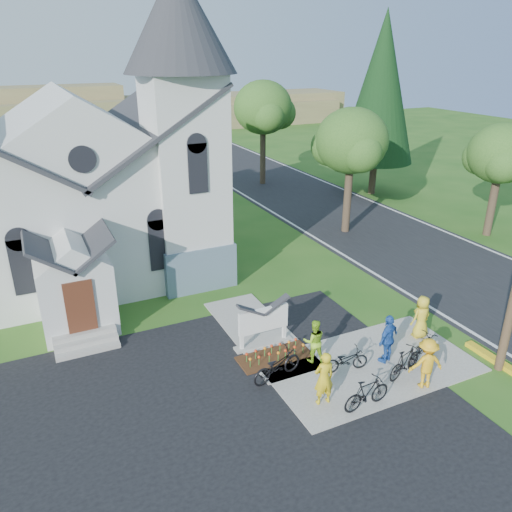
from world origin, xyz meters
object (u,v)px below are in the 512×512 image
church_sign (263,320)px  bike_2 (346,360)px  bike_4 (422,349)px  bike_0 (277,365)px  cyclist_0 (324,378)px  cyclist_4 (421,317)px  cyclist_2 (388,339)px  bike_3 (405,362)px  cyclist_3 (427,363)px  bike_1 (367,393)px  cyclist_1 (314,341)px

church_sign → bike_2: size_ratio=1.41×
bike_4 → bike_0: bearing=56.9°
cyclist_0 → cyclist_4: 5.51m
cyclist_0 → cyclist_2: bearing=-159.6°
church_sign → bike_3: church_sign is taller
cyclist_3 → bike_1: bearing=17.3°
bike_0 → bike_4: 5.08m
bike_0 → bike_1: bearing=-156.1°
cyclist_0 → bike_4: cyclist_0 is taller
cyclist_1 → cyclist_4: size_ratio=0.94×
cyclist_2 → cyclist_3: bearing=76.9°
bike_0 → cyclist_4: cyclist_4 is taller
bike_3 → cyclist_4: 2.67m
cyclist_1 → cyclist_3: cyclist_3 is taller
cyclist_1 → bike_3: size_ratio=0.93×
bike_1 → cyclist_4: 4.84m
bike_3 → bike_4: bearing=-85.4°
cyclist_1 → bike_3: (2.25, -1.98, -0.28)m
church_sign → cyclist_1: 2.00m
bike_3 → cyclist_0: bearing=74.0°
cyclist_1 → cyclist_4: cyclist_4 is taller
bike_0 → bike_3: bearing=-125.3°
bike_0 → bike_1: (1.74, -2.39, 0.00)m
cyclist_1 → cyclist_3: bearing=150.9°
bike_2 → cyclist_4: bearing=-71.3°
bike_0 → cyclist_3: size_ratio=1.11×
bike_0 → church_sign: bearing=-26.2°
cyclist_3 → bike_4: bearing=-112.5°
cyclist_1 → bike_4: (3.35, -1.56, -0.33)m
bike_1 → bike_4: 3.40m
bike_0 → bike_3: (3.84, -1.63, 0.00)m
cyclist_1 → bike_2: 1.22m
church_sign → bike_3: size_ratio=1.33×
bike_1 → bike_2: size_ratio=1.07×
cyclist_0 → bike_2: bearing=-142.1°
bike_4 → bike_2: bearing=58.2°
cyclist_3 → cyclist_1: bearing=-31.7°
cyclist_2 → cyclist_0: bearing=-3.9°
church_sign → cyclist_3: size_ratio=1.30×
bike_0 → bike_3: bike_3 is taller
bike_0 → bike_2: bike_0 is taller
bike_2 → cyclist_3: bearing=-124.8°
bike_2 → bike_3: (1.59, -1.01, 0.09)m
cyclist_1 → cyclist_3: (2.43, -2.70, 0.08)m
cyclist_0 → cyclist_4: cyclist_0 is taller
bike_2 → cyclist_4: cyclist_4 is taller
cyclist_0 → cyclist_4: (5.26, 1.63, -0.06)m
church_sign → cyclist_4: 5.82m
church_sign → cyclist_0: (0.19, -3.67, -0.10)m
cyclist_0 → bike_3: cyclist_0 is taller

